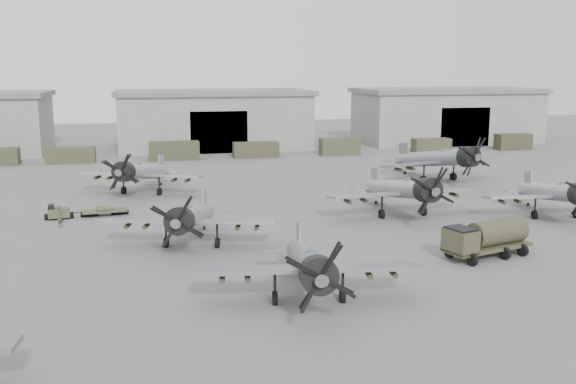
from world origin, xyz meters
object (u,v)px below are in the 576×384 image
aircraft_far_1 (441,159)px  tug_trailer (77,212)px  aircraft_mid_2 (404,190)px  fuel_tanker (487,236)px  aircraft_mid_3 (558,193)px  aircraft_far_0 (140,172)px  aircraft_mid_1 (191,218)px  ground_crew (60,216)px  aircraft_near_1 (309,265)px

aircraft_far_1 → tug_trailer: bearing=177.6°
aircraft_mid_2 → fuel_tanker: bearing=-90.3°
aircraft_mid_3 → fuel_tanker: aircraft_mid_3 is taller
aircraft_mid_3 → aircraft_far_0: bearing=159.4°
aircraft_mid_1 → ground_crew: size_ratio=6.87×
aircraft_mid_2 → tug_trailer: (-26.25, 5.64, -1.83)m
aircraft_mid_3 → tug_trailer: bearing=174.2°
aircraft_mid_2 → tug_trailer: aircraft_mid_2 is taller
aircraft_mid_3 → aircraft_far_1: 17.88m
aircraft_far_0 → ground_crew: 13.20m
aircraft_far_1 → fuel_tanker: aircraft_far_1 is taller
aircraft_near_1 → aircraft_mid_2: 21.34m
aircraft_mid_2 → aircraft_far_0: aircraft_mid_2 is taller
fuel_tanker → aircraft_far_0: bearing=114.2°
aircraft_far_1 → fuel_tanker: bearing=-125.6°
aircraft_mid_1 → aircraft_mid_3: aircraft_mid_3 is taller
aircraft_near_1 → tug_trailer: aircraft_near_1 is taller
aircraft_far_0 → ground_crew: size_ratio=6.99×
aircraft_near_1 → aircraft_far_0: size_ratio=0.99×
aircraft_mid_1 → ground_crew: (-9.46, 7.99, -1.27)m
fuel_tanker → ground_crew: fuel_tanker is taller
aircraft_mid_3 → aircraft_far_1: bearing=102.9°
aircraft_near_1 → aircraft_mid_1: (-5.26, 11.97, -0.02)m
aircraft_mid_2 → ground_crew: size_ratio=7.43×
ground_crew → aircraft_far_0: bearing=-9.5°
aircraft_far_1 → tug_trailer: size_ratio=2.19×
aircraft_mid_1 → aircraft_mid_3: 29.66m
aircraft_far_0 → aircraft_far_1: aircraft_far_1 is taller
aircraft_mid_1 → aircraft_far_0: 19.98m
tug_trailer → aircraft_far_1: bearing=7.1°
aircraft_far_0 → tug_trailer: aircraft_far_0 is taller
aircraft_mid_1 → aircraft_far_1: size_ratio=0.85×
aircraft_far_0 → aircraft_near_1: bearing=-51.8°
aircraft_mid_3 → fuel_tanker: 13.88m
aircraft_near_1 → aircraft_mid_2: aircraft_mid_2 is taller
aircraft_near_1 → fuel_tanker: bearing=30.6°
aircraft_far_1 → aircraft_mid_3: bearing=-100.5°
tug_trailer → aircraft_mid_1: bearing=-58.8°
aircraft_mid_3 → aircraft_far_1: aircraft_far_1 is taller
aircraft_mid_1 → ground_crew: 12.45m
aircraft_far_1 → ground_crew: bearing=-178.4°
aircraft_far_1 → tug_trailer: (-36.40, -8.95, -2.04)m
aircraft_far_1 → fuel_tanker: 27.81m
tug_trailer → ground_crew: ground_crew is taller
aircraft_far_1 → tug_trailer: 37.54m
aircraft_far_1 → ground_crew: 39.19m
aircraft_mid_1 → aircraft_far_0: (-3.48, 19.67, 0.08)m
aircraft_mid_2 → ground_crew: aircraft_mid_2 is taller
aircraft_mid_1 → aircraft_mid_2: aircraft_mid_2 is taller
aircraft_far_1 → fuel_tanker: size_ratio=2.12×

